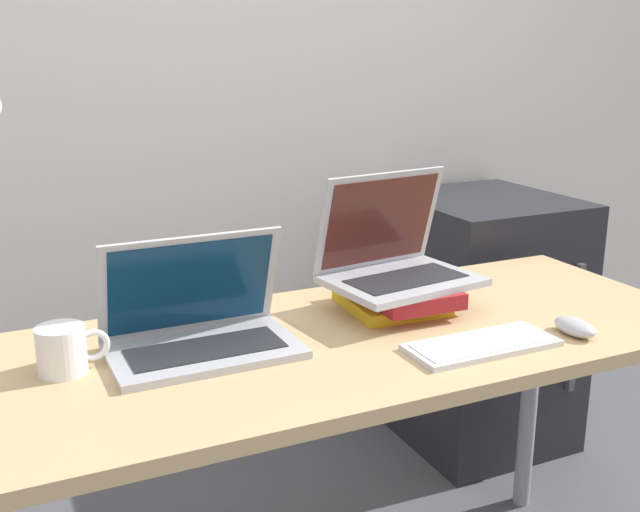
# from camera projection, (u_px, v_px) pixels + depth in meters

# --- Properties ---
(wall_back) EXTENTS (8.00, 0.05, 2.70)m
(wall_back) POSITION_uv_depth(u_px,v_px,m) (188.00, 49.00, 2.31)
(wall_back) COLOR silver
(wall_back) RESTS_ON ground_plane
(desk) EXTENTS (1.67, 0.64, 0.77)m
(desk) POSITION_uv_depth(u_px,v_px,m) (334.00, 376.00, 1.58)
(desk) COLOR tan
(desk) RESTS_ON ground_plane
(laptop_left) EXTENTS (0.37, 0.23, 0.23)m
(laptop_left) POSITION_uv_depth(u_px,v_px,m) (200.00, 328.00, 1.48)
(laptop_left) COLOR #B2B2B7
(laptop_left) RESTS_ON desk
(book_stack) EXTENTS (0.22, 0.27, 0.06)m
(book_stack) POSITION_uv_depth(u_px,v_px,m) (397.00, 295.00, 1.73)
(book_stack) COLOR gold
(book_stack) RESTS_ON desk
(laptop_on_books) EXTENTS (0.36, 0.29, 0.25)m
(laptop_on_books) POSITION_uv_depth(u_px,v_px,m) (395.00, 260.00, 1.71)
(laptop_on_books) COLOR #B2B2B7
(laptop_on_books) RESTS_ON book_stack
(wireless_keyboard) EXTENTS (0.31, 0.13, 0.01)m
(wireless_keyboard) POSITION_uv_depth(u_px,v_px,m) (482.00, 345.00, 1.50)
(wireless_keyboard) COLOR silver
(wireless_keyboard) RESTS_ON desk
(mouse) EXTENTS (0.06, 0.11, 0.03)m
(mouse) POSITION_uv_depth(u_px,v_px,m) (575.00, 327.00, 1.57)
(mouse) COLOR #B2B2B7
(mouse) RESTS_ON desk
(mug) EXTENTS (0.13, 0.09, 0.09)m
(mug) POSITION_uv_depth(u_px,v_px,m) (63.00, 350.00, 1.38)
(mug) COLOR white
(mug) RESTS_ON desk
(mini_fridge) EXTENTS (0.53, 0.59, 0.87)m
(mini_fridge) POSITION_uv_depth(u_px,v_px,m) (479.00, 320.00, 2.62)
(mini_fridge) COLOR #232328
(mini_fridge) RESTS_ON ground_plane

